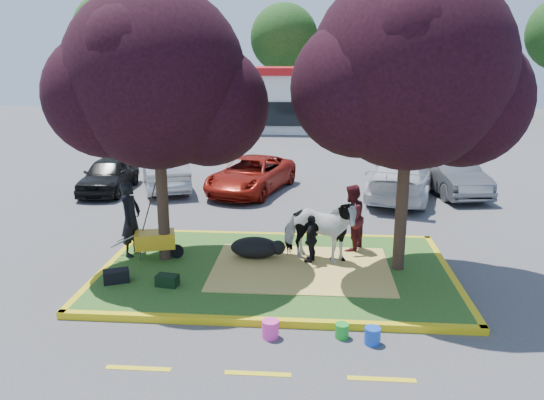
# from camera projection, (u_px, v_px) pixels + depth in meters

# --- Properties ---
(ground) EXTENTS (90.00, 90.00, 0.00)m
(ground) POSITION_uv_depth(u_px,v_px,m) (276.00, 273.00, 12.70)
(ground) COLOR #424244
(ground) RESTS_ON ground
(median_island) EXTENTS (8.00, 5.00, 0.15)m
(median_island) POSITION_uv_depth(u_px,v_px,m) (276.00, 271.00, 12.68)
(median_island) COLOR #235019
(median_island) RESTS_ON ground
(curb_near) EXTENTS (8.30, 0.16, 0.15)m
(curb_near) POSITION_uv_depth(u_px,v_px,m) (267.00, 322.00, 10.20)
(curb_near) COLOR gold
(curb_near) RESTS_ON ground
(curb_far) EXTENTS (8.30, 0.16, 0.15)m
(curb_far) POSITION_uv_depth(u_px,v_px,m) (282.00, 236.00, 15.17)
(curb_far) COLOR gold
(curb_far) RESTS_ON ground
(curb_left) EXTENTS (0.16, 5.30, 0.15)m
(curb_left) POSITION_uv_depth(u_px,v_px,m) (110.00, 266.00, 12.99)
(curb_left) COLOR gold
(curb_left) RESTS_ON ground
(curb_right) EXTENTS (0.16, 5.30, 0.15)m
(curb_right) POSITION_uv_depth(u_px,v_px,m) (450.00, 276.00, 12.38)
(curb_right) COLOR gold
(curb_right) RESTS_ON ground
(straw_bedding) EXTENTS (4.20, 3.00, 0.01)m
(straw_bedding) POSITION_uv_depth(u_px,v_px,m) (301.00, 268.00, 12.62)
(straw_bedding) COLOR #E8CE5F
(straw_bedding) RESTS_ON median_island
(tree_purple_left) EXTENTS (5.06, 4.20, 6.51)m
(tree_purple_left) POSITION_uv_depth(u_px,v_px,m) (157.00, 87.00, 12.16)
(tree_purple_left) COLOR black
(tree_purple_left) RESTS_ON median_island
(tree_purple_right) EXTENTS (5.30, 4.40, 6.82)m
(tree_purple_right) POSITION_uv_depth(u_px,v_px,m) (411.00, 79.00, 11.48)
(tree_purple_right) COLOR black
(tree_purple_right) RESTS_ON median_island
(fire_lane_stripe_a) EXTENTS (1.10, 0.12, 0.01)m
(fire_lane_stripe_a) POSITION_uv_depth(u_px,v_px,m) (138.00, 368.00, 8.81)
(fire_lane_stripe_a) COLOR yellow
(fire_lane_stripe_a) RESTS_ON ground
(fire_lane_stripe_b) EXTENTS (1.10, 0.12, 0.01)m
(fire_lane_stripe_b) POSITION_uv_depth(u_px,v_px,m) (258.00, 374.00, 8.66)
(fire_lane_stripe_b) COLOR yellow
(fire_lane_stripe_b) RESTS_ON ground
(fire_lane_stripe_c) EXTENTS (1.10, 0.12, 0.01)m
(fire_lane_stripe_c) POSITION_uv_depth(u_px,v_px,m) (382.00, 379.00, 8.51)
(fire_lane_stripe_c) COLOR yellow
(fire_lane_stripe_c) RESTS_ON ground
(retail_building) EXTENTS (20.40, 8.40, 4.40)m
(retail_building) POSITION_uv_depth(u_px,v_px,m) (330.00, 97.00, 38.93)
(retail_building) COLOR silver
(retail_building) RESTS_ON ground
(treeline) EXTENTS (46.58, 7.80, 14.63)m
(treeline) POSITION_uv_depth(u_px,v_px,m) (320.00, 27.00, 46.84)
(treeline) COLOR black
(treeline) RESTS_ON ground
(cow) EXTENTS (2.09, 1.38, 1.62)m
(cow) POSITION_uv_depth(u_px,v_px,m) (319.00, 230.00, 12.86)
(cow) COLOR white
(cow) RESTS_ON median_island
(calf) EXTENTS (1.30, 0.85, 0.53)m
(calf) POSITION_uv_depth(u_px,v_px,m) (255.00, 248.00, 13.25)
(calf) COLOR black
(calf) RESTS_ON median_island
(handler) EXTENTS (0.57, 0.76, 1.90)m
(handler) POSITION_uv_depth(u_px,v_px,m) (131.00, 219.00, 13.28)
(handler) COLOR black
(handler) RESTS_ON median_island
(visitor_a) EXTENTS (0.96, 1.05, 1.74)m
(visitor_a) POSITION_uv_depth(u_px,v_px,m) (351.00, 218.00, 13.63)
(visitor_a) COLOR #4A151B
(visitor_a) RESTS_ON median_island
(visitor_b) EXTENTS (0.53, 0.76, 1.20)m
(visitor_b) POSITION_uv_depth(u_px,v_px,m) (311.00, 239.00, 12.87)
(visitor_b) COLOR black
(visitor_b) RESTS_ON median_island
(wheelbarrow) EXTENTS (1.75, 0.83, 0.66)m
(wheelbarrow) POSITION_uv_depth(u_px,v_px,m) (155.00, 240.00, 13.21)
(wheelbarrow) COLOR black
(wheelbarrow) RESTS_ON median_island
(gear_bag_dark) EXTENTS (0.63, 0.50, 0.28)m
(gear_bag_dark) POSITION_uv_depth(u_px,v_px,m) (116.00, 276.00, 11.82)
(gear_bag_dark) COLOR black
(gear_bag_dark) RESTS_ON median_island
(gear_bag_green) EXTENTS (0.51, 0.36, 0.25)m
(gear_bag_green) POSITION_uv_depth(u_px,v_px,m) (167.00, 280.00, 11.63)
(gear_bag_green) COLOR black
(gear_bag_green) RESTS_ON median_island
(bucket_green) EXTENTS (0.34, 0.34, 0.27)m
(bucket_green) POSITION_uv_depth(u_px,v_px,m) (342.00, 331.00, 9.75)
(bucket_green) COLOR green
(bucket_green) RESTS_ON ground
(bucket_pink) EXTENTS (0.36, 0.36, 0.34)m
(bucket_pink) POSITION_uv_depth(u_px,v_px,m) (270.00, 329.00, 9.75)
(bucket_pink) COLOR #FF38AF
(bucket_pink) RESTS_ON ground
(bucket_blue) EXTENTS (0.34, 0.34, 0.31)m
(bucket_blue) POSITION_uv_depth(u_px,v_px,m) (372.00, 336.00, 9.53)
(bucket_blue) COLOR blue
(bucket_blue) RESTS_ON ground
(car_black) EXTENTS (1.77, 3.98, 1.33)m
(car_black) POSITION_uv_depth(u_px,v_px,m) (109.00, 175.00, 20.41)
(car_black) COLOR black
(car_black) RESTS_ON ground
(car_silver) EXTENTS (3.07, 4.81, 1.50)m
(car_silver) POSITION_uv_depth(u_px,v_px,m) (164.00, 170.00, 20.91)
(car_silver) COLOR #A9ADB2
(car_silver) RESTS_ON ground
(car_red) EXTENTS (3.53, 5.27, 1.34)m
(car_red) POSITION_uv_depth(u_px,v_px,m) (251.00, 175.00, 20.35)
(car_red) COLOR maroon
(car_red) RESTS_ON ground
(car_white) EXTENTS (3.48, 5.66, 1.53)m
(car_white) POSITION_uv_depth(u_px,v_px,m) (402.00, 178.00, 19.43)
(car_white) COLOR silver
(car_white) RESTS_ON ground
(car_grey) EXTENTS (2.24, 4.65, 1.47)m
(car_grey) POSITION_uv_depth(u_px,v_px,m) (451.00, 174.00, 20.15)
(car_grey) COLOR #54565B
(car_grey) RESTS_ON ground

